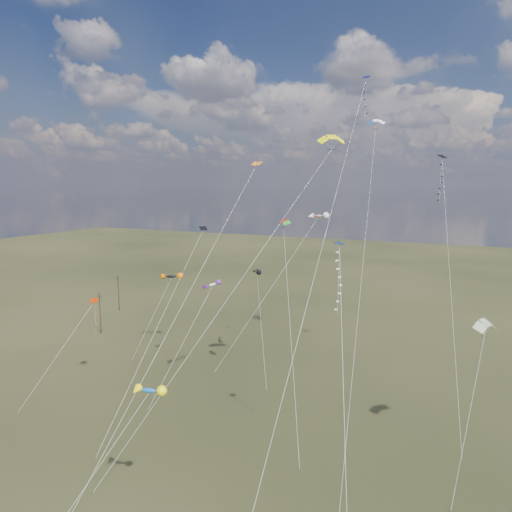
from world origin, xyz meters
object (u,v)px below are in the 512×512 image
at_px(utility_pole_near, 100,312).
at_px(parafoil_yellow, 331,138).
at_px(utility_pole_far, 118,293).
at_px(diamond_black_high, 442,191).
at_px(novelty_black_orange, 171,277).

xyz_separation_m(utility_pole_near, parafoil_yellow, (47.56, -13.10, 28.73)).
distance_m(utility_pole_far, diamond_black_high, 71.48).
bearing_deg(utility_pole_near, utility_pole_far, 119.74).
relative_size(diamond_black_high, parafoil_yellow, 0.94).
bearing_deg(parafoil_yellow, diamond_black_high, 52.10).
bearing_deg(utility_pole_far, diamond_black_high, -11.23).
bearing_deg(parafoil_yellow, utility_pole_near, 164.60).
height_order(utility_pole_far, novelty_black_orange, novelty_black_orange).
height_order(utility_pole_near, novelty_black_orange, novelty_black_orange).
height_order(parafoil_yellow, novelty_black_orange, parafoil_yellow).
relative_size(utility_pole_near, utility_pole_far, 1.00).
xyz_separation_m(utility_pole_near, novelty_black_orange, (17.94, -2.08, 8.78)).
xyz_separation_m(diamond_black_high, novelty_black_orange, (-40.46, -2.89, -14.18)).
xyz_separation_m(utility_pole_near, utility_pole_far, (-8.00, 14.00, 0.00)).
xyz_separation_m(diamond_black_high, parafoil_yellow, (-10.83, -13.91, 5.77)).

